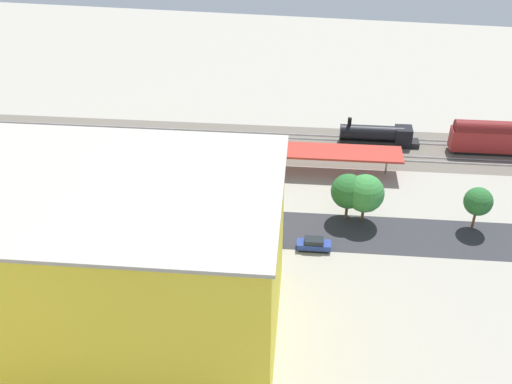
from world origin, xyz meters
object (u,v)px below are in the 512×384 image
object	(u,v)px
parked_car_1	(266,241)
street_tree_1	(56,162)
parked_car_2	(218,238)
street_tree_5	(478,202)
construction_building	(124,264)
street_tree_4	(365,193)
street_tree_0	(348,191)
locomotive	(380,136)
box_truck_1	(79,222)
street_tree_3	(25,168)
box_truck_0	(160,223)
traffic_light	(175,182)
parked_car_0	(314,245)
parked_car_3	(167,232)
platform_canopy_near	(257,149)
passenger_coach	(501,137)
street_tree_2	(128,179)

from	to	relation	value
parked_car_1	street_tree_1	bearing A→B (deg)	-14.06
parked_car_2	street_tree_5	size ratio (longest dim) A/B	0.62
construction_building	street_tree_4	world-z (taller)	construction_building
street_tree_0	parked_car_1	bearing A→B (deg)	37.21
locomotive	construction_building	bearing A→B (deg)	59.28
box_truck_1	street_tree_3	size ratio (longest dim) A/B	1.25
street_tree_0	construction_building	bearing A→B (deg)	47.15
parked_car_1	box_truck_0	xyz separation A→B (m)	(15.61, -0.65, 0.86)
box_truck_0	street_tree_4	distance (m)	30.08
parked_car_2	box_truck_1	size ratio (longest dim) A/B	0.50
parked_car_2	traffic_light	bearing A→B (deg)	-45.14
parked_car_0	street_tree_5	size ratio (longest dim) A/B	0.72
parked_car_3	platform_canopy_near	bearing A→B (deg)	-116.00
street_tree_0	passenger_coach	bearing A→B (deg)	-137.68
street_tree_0	street_tree_2	world-z (taller)	street_tree_0
construction_building	box_truck_0	xyz separation A→B (m)	(2.12, -18.70, -8.41)
street_tree_2	street_tree_3	xyz separation A→B (m)	(16.69, 0.14, 0.50)
platform_canopy_near	box_truck_1	distance (m)	31.40
traffic_light	street_tree_3	bearing A→B (deg)	1.15
street_tree_1	street_tree_5	size ratio (longest dim) A/B	1.15
parked_car_3	construction_building	world-z (taller)	construction_building
platform_canopy_near	parked_car_0	size ratio (longest dim) A/B	9.88
street_tree_0	street_tree_1	xyz separation A→B (m)	(45.14, -0.22, 0.72)
street_tree_4	street_tree_5	size ratio (longest dim) A/B	1.14
street_tree_1	street_tree_4	size ratio (longest dim) A/B	1.01
construction_building	traffic_light	bearing A→B (deg)	-89.78
platform_canopy_near	street_tree_2	bearing A→B (deg)	34.78
parked_car_0	street_tree_2	size ratio (longest dim) A/B	0.81
parked_car_2	construction_building	size ratio (longest dim) A/B	0.12
street_tree_0	street_tree_2	bearing A→B (deg)	0.79
parked_car_1	box_truck_0	world-z (taller)	box_truck_0
locomotive	box_truck_0	bearing A→B (deg)	44.49
street_tree_4	street_tree_2	bearing A→B (deg)	0.22
parked_car_0	street_tree_1	world-z (taller)	street_tree_1
box_truck_0	street_tree_5	xyz separation A→B (m)	(-45.02, -8.01, 3.02)
passenger_coach	traffic_light	bearing A→B (deg)	24.43
street_tree_2	traffic_light	size ratio (longest dim) A/B	1.02
box_truck_1	passenger_coach	bearing A→B (deg)	-152.81
parked_car_0	street_tree_0	distance (m)	10.04
passenger_coach	traffic_light	xyz separation A→B (m)	(52.08, 23.66, 0.70)
street_tree_0	street_tree_2	distance (m)	33.46
platform_canopy_near	street_tree_4	world-z (taller)	street_tree_4
box_truck_1	street_tree_4	world-z (taller)	street_tree_4
street_tree_0	street_tree_5	xyz separation A→B (m)	(-18.44, -0.33, -0.10)
passenger_coach	traffic_light	size ratio (longest dim) A/B	2.92
construction_building	box_truck_1	bearing A→B (deg)	-54.81
platform_canopy_near	street_tree_5	size ratio (longest dim) A/B	7.08
box_truck_1	street_tree_2	size ratio (longest dim) A/B	1.40
construction_building	box_truck_1	size ratio (longest dim) A/B	4.09
passenger_coach	street_tree_1	bearing A→B (deg)	18.18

